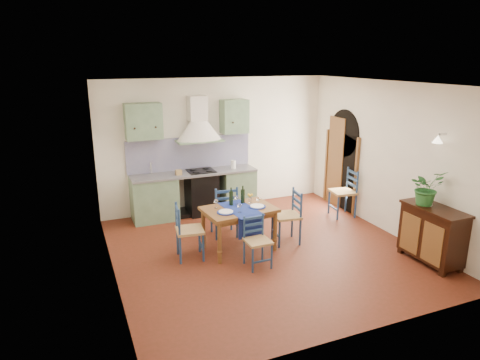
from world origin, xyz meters
name	(u,v)px	position (x,y,z in m)	size (l,w,h in m)	color
floor	(266,250)	(0.00, 0.00, 0.00)	(5.00, 5.00, 0.00)	#451E0E
back_wall	(199,164)	(-0.47, 2.29, 1.05)	(5.00, 0.96, 2.80)	beige
right_wall	(379,159)	(2.50, 0.28, 1.34)	(0.26, 5.00, 2.80)	beige
left_wall	(108,189)	(-2.50, 0.00, 1.40)	(0.04, 5.00, 2.80)	beige
ceiling	(269,84)	(0.00, 0.00, 2.80)	(5.00, 5.00, 0.01)	white
dining_table	(239,213)	(-0.40, 0.22, 0.67)	(1.25, 0.96, 1.07)	brown
chair_near	(257,241)	(-0.37, -0.44, 0.42)	(0.39, 0.39, 0.81)	navy
chair_far	(224,210)	(-0.43, 0.87, 0.50)	(0.50, 0.50, 0.97)	navy
chair_left	(188,231)	(-1.30, 0.23, 0.48)	(0.49, 0.49, 0.93)	navy
chair_right	(288,216)	(0.52, 0.18, 0.50)	(0.50, 0.50, 0.96)	navy
chair_spare	(344,192)	(2.23, 0.91, 0.51)	(0.52, 0.52, 0.99)	navy
sideboard	(432,233)	(2.26, -1.39, 0.51)	(0.50, 1.05, 0.94)	black
potted_plant	(426,188)	(2.21, -1.21, 1.22)	(0.51, 0.44, 0.57)	#26632B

